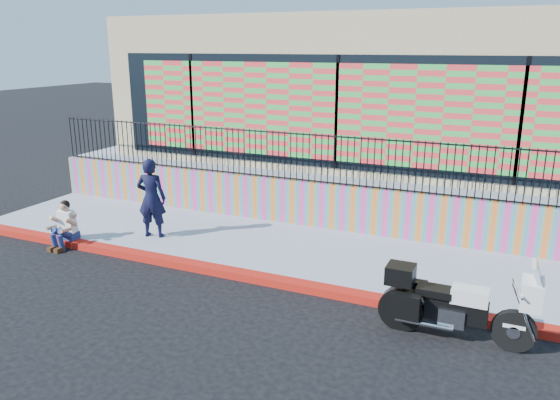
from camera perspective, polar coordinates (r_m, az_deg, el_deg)
The scene contains 10 objects.
ground at distance 10.76m, azimuth -1.51°, elevation -8.64°, with size 90.00×90.00×0.00m, color black.
red_curb at distance 10.73m, azimuth -1.51°, elevation -8.27°, with size 16.00×0.30×0.15m, color #AF250C.
sidewalk at distance 12.12m, azimuth 1.87°, elevation -5.36°, with size 16.00×3.00×0.15m, color #878FA2.
mural_wall at distance 13.34m, azimuth 4.50°, elevation -0.56°, with size 16.00×0.20×1.10m, color #E63C91.
metal_fence at distance 13.06m, azimuth 4.61°, elevation 4.28°, with size 15.80×0.04×1.20m, color black, non-canonical shape.
elevated_platform at distance 18.10m, azimuth 9.97°, elevation 3.40°, with size 16.00×10.00×1.25m, color #878FA2.
storefront_building at distance 17.52m, azimuth 10.20°, elevation 11.66°, with size 14.00×8.06×4.00m.
police_motorcycle at distance 9.03m, azimuth 17.71°, elevation -10.18°, with size 2.34×0.77×1.46m.
police_officer at distance 12.89m, azimuth -13.28°, elevation 0.20°, with size 0.67×0.44×1.85m, color black.
seated_man at distance 13.33m, azimuth -21.74°, elevation -2.82°, with size 0.54×0.71×1.06m.
Camera 1 is at (4.25, -8.82, 4.47)m, focal length 35.00 mm.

